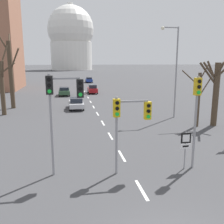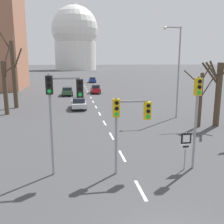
# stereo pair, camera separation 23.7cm
# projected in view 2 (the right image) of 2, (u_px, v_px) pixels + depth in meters

# --- Properties ---
(lane_stripe_0) EXTENTS (0.16, 2.00, 0.01)m
(lane_stripe_0) POSITION_uv_depth(u_px,v_px,m) (141.00, 190.00, 12.06)
(lane_stripe_0) COLOR silver
(lane_stripe_0) RESTS_ON ground_plane
(lane_stripe_1) EXTENTS (0.16, 2.00, 0.01)m
(lane_stripe_1) POSITION_uv_depth(u_px,v_px,m) (122.00, 156.00, 16.42)
(lane_stripe_1) COLOR silver
(lane_stripe_1) RESTS_ON ground_plane
(lane_stripe_2) EXTENTS (0.16, 2.00, 0.01)m
(lane_stripe_2) POSITION_uv_depth(u_px,v_px,m) (112.00, 136.00, 20.77)
(lane_stripe_2) COLOR silver
(lane_stripe_2) RESTS_ON ground_plane
(lane_stripe_3) EXTENTS (0.16, 2.00, 0.01)m
(lane_stripe_3) POSITION_uv_depth(u_px,v_px,m) (105.00, 123.00, 25.12)
(lane_stripe_3) COLOR silver
(lane_stripe_3) RESTS_ON ground_plane
(lane_stripe_4) EXTENTS (0.16, 2.00, 0.01)m
(lane_stripe_4) POSITION_uv_depth(u_px,v_px,m) (100.00, 114.00, 29.47)
(lane_stripe_4) COLOR silver
(lane_stripe_4) RESTS_ON ground_plane
(lane_stripe_5) EXTENTS (0.16, 2.00, 0.01)m
(lane_stripe_5) POSITION_uv_depth(u_px,v_px,m) (96.00, 107.00, 33.83)
(lane_stripe_5) COLOR silver
(lane_stripe_5) RESTS_ON ground_plane
(lane_stripe_6) EXTENTS (0.16, 2.00, 0.01)m
(lane_stripe_6) POSITION_uv_depth(u_px,v_px,m) (93.00, 102.00, 38.18)
(lane_stripe_6) COLOR silver
(lane_stripe_6) RESTS_ON ground_plane
(lane_stripe_7) EXTENTS (0.16, 2.00, 0.01)m
(lane_stripe_7) POSITION_uv_depth(u_px,v_px,m) (91.00, 97.00, 42.53)
(lane_stripe_7) COLOR silver
(lane_stripe_7) RESTS_ON ground_plane
(lane_stripe_8) EXTENTS (0.16, 2.00, 0.01)m
(lane_stripe_8) POSITION_uv_depth(u_px,v_px,m) (89.00, 94.00, 46.88)
(lane_stripe_8) COLOR silver
(lane_stripe_8) RESTS_ON ground_plane
(lane_stripe_9) EXTENTS (0.16, 2.00, 0.01)m
(lane_stripe_9) POSITION_uv_depth(u_px,v_px,m) (88.00, 91.00, 51.23)
(lane_stripe_9) COLOR silver
(lane_stripe_9) RESTS_ON ground_plane
(lane_stripe_10) EXTENTS (0.16, 2.00, 0.01)m
(lane_stripe_10) POSITION_uv_depth(u_px,v_px,m) (86.00, 89.00, 55.59)
(lane_stripe_10) COLOR silver
(lane_stripe_10) RESTS_ON ground_plane
(lane_stripe_11) EXTENTS (0.16, 2.00, 0.01)m
(lane_stripe_11) POSITION_uv_depth(u_px,v_px,m) (85.00, 87.00, 59.94)
(lane_stripe_11) COLOR silver
(lane_stripe_11) RESTS_ON ground_plane
(lane_stripe_12) EXTENTS (0.16, 2.00, 0.01)m
(lane_stripe_12) POSITION_uv_depth(u_px,v_px,m) (84.00, 85.00, 64.29)
(lane_stripe_12) COLOR silver
(lane_stripe_12) RESTS_ON ground_plane
(traffic_signal_near_right) EXTENTS (0.36, 0.34, 5.33)m
(traffic_signal_near_right) POSITION_uv_depth(u_px,v_px,m) (197.00, 106.00, 13.85)
(traffic_signal_near_right) COLOR gray
(traffic_signal_near_right) RESTS_ON ground_plane
(traffic_signal_centre_tall) EXTENTS (2.07, 0.34, 4.29)m
(traffic_signal_centre_tall) POSITION_uv_depth(u_px,v_px,m) (128.00, 116.00, 13.30)
(traffic_signal_centre_tall) COLOR gray
(traffic_signal_centre_tall) RESTS_ON ground_plane
(traffic_signal_near_left) EXTENTS (1.91, 0.34, 5.51)m
(traffic_signal_near_left) POSITION_uv_depth(u_px,v_px,m) (60.00, 99.00, 13.01)
(traffic_signal_near_left) COLOR gray
(traffic_signal_near_left) RESTS_ON ground_plane
(route_sign_post) EXTENTS (0.60, 0.08, 2.21)m
(route_sign_post) POSITION_uv_depth(u_px,v_px,m) (186.00, 145.00, 14.09)
(route_sign_post) COLOR gray
(route_sign_post) RESTS_ON ground_plane
(street_lamp_right) EXTENTS (1.97, 0.36, 9.61)m
(street_lamp_right) POSITION_uv_depth(u_px,v_px,m) (176.00, 65.00, 26.41)
(street_lamp_right) COLOR gray
(street_lamp_right) RESTS_ON ground_plane
(sedan_near_left) EXTENTS (1.88, 4.36, 1.47)m
(sedan_near_left) POSITION_uv_depth(u_px,v_px,m) (79.00, 103.00, 32.47)
(sedan_near_left) COLOR #B7B7BC
(sedan_near_left) RESTS_ON ground_plane
(sedan_near_right) EXTENTS (1.75, 3.84, 1.68)m
(sedan_near_right) POSITION_uv_depth(u_px,v_px,m) (95.00, 89.00, 47.87)
(sedan_near_right) COLOR maroon
(sedan_near_right) RESTS_ON ground_plane
(sedan_mid_centre) EXTENTS (1.97, 3.97, 1.53)m
(sedan_mid_centre) POSITION_uv_depth(u_px,v_px,m) (67.00, 91.00, 44.82)
(sedan_mid_centre) COLOR #2D4C33
(sedan_mid_centre) RESTS_ON ground_plane
(sedan_far_left) EXTENTS (1.90, 4.17, 1.55)m
(sedan_far_left) POSITION_uv_depth(u_px,v_px,m) (92.00, 80.00, 71.71)
(sedan_far_left) COLOR navy
(sedan_far_left) RESTS_ON ground_plane
(bare_tree_left_near) EXTENTS (3.00, 5.21, 9.99)m
(bare_tree_left_near) POSITION_uv_depth(u_px,v_px,m) (14.00, 72.00, 32.29)
(bare_tree_left_near) COLOR #473828
(bare_tree_left_near) RESTS_ON ground_plane
(bare_tree_right_near) EXTENTS (3.05, 0.79, 5.92)m
(bare_tree_right_near) POSITION_uv_depth(u_px,v_px,m) (201.00, 98.00, 23.17)
(bare_tree_right_near) COLOR #473828
(bare_tree_right_near) RESTS_ON ground_plane
(bare_tree_left_far) EXTENTS (1.85, 3.71, 7.97)m
(bare_tree_left_far) POSITION_uv_depth(u_px,v_px,m) (5.00, 85.00, 28.41)
(bare_tree_left_far) COLOR #473828
(bare_tree_left_far) RESTS_ON ground_plane
(bare_tree_right_far) EXTENTS (2.91, 2.53, 6.18)m
(bare_tree_right_far) POSITION_uv_depth(u_px,v_px,m) (218.00, 91.00, 23.35)
(bare_tree_right_far) COLOR #473828
(bare_tree_right_far) RESTS_ON ground_plane
(capitol_dome) EXTENTS (30.84, 30.84, 43.56)m
(capitol_dome) POSITION_uv_depth(u_px,v_px,m) (75.00, 38.00, 168.74)
(capitol_dome) COLOR silver
(capitol_dome) RESTS_ON ground_plane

